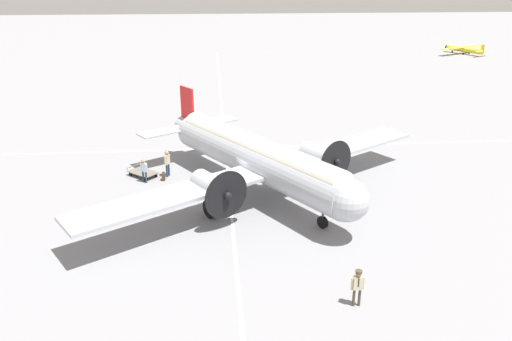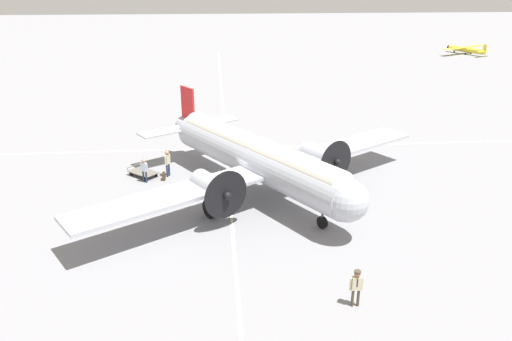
{
  "view_description": "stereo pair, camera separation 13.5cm",
  "coord_description": "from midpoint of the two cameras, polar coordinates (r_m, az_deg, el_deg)",
  "views": [
    {
      "loc": [
        -28.66,
        2.48,
        12.91
      ],
      "look_at": [
        0.0,
        0.0,
        1.51
      ],
      "focal_mm": 35.0,
      "sensor_mm": 36.0,
      "label": 1
    },
    {
      "loc": [
        -28.67,
        2.34,
        12.91
      ],
      "look_at": [
        0.0,
        0.0,
        1.51
      ],
      "focal_mm": 35.0,
      "sensor_mm": 36.0,
      "label": 2
    }
  ],
  "objects": [
    {
      "name": "ground_plane",
      "position": [
        31.53,
        -0.12,
        -2.56
      ],
      "size": [
        300.0,
        300.0,
        0.0
      ],
      "primitive_type": "plane",
      "color": "gray"
    },
    {
      "name": "light_aircraft_distant",
      "position": [
        94.73,
        22.59,
        12.69
      ],
      "size": [
        7.56,
        9.65,
        1.99
      ],
      "rotation": [
        0.0,
        0.0,
        0.47
      ],
      "color": "yellow",
      "rests_on": "ground_plane"
    },
    {
      "name": "passenger_boarding",
      "position": [
        33.51,
        -12.81,
        0.26
      ],
      "size": [
        0.35,
        0.5,
        1.65
      ],
      "rotation": [
        0.0,
        0.0,
        4.19
      ],
      "color": "navy",
      "rests_on": "ground_plane"
    },
    {
      "name": "ramp_agent",
      "position": [
        34.2,
        -10.23,
        1.11
      ],
      "size": [
        0.58,
        0.37,
        1.85
      ],
      "rotation": [
        0.0,
        0.0,
        2.69
      ],
      "color": "navy",
      "rests_on": "ground_plane"
    },
    {
      "name": "apron_line_eastwest",
      "position": [
        31.45,
        -3.15,
        -2.65
      ],
      "size": [
        120.0,
        0.16,
        0.01
      ],
      "color": "silver",
      "rests_on": "ground_plane"
    },
    {
      "name": "airliner_main",
      "position": [
        30.36,
        0.3,
        1.32
      ],
      "size": [
        17.94,
        21.78,
        5.35
      ],
      "rotation": [
        0.0,
        0.0,
        3.71
      ],
      "color": "#ADB2BC",
      "rests_on": "ground_plane"
    },
    {
      "name": "crew_foreground",
      "position": [
        21.34,
        11.37,
        -12.59
      ],
      "size": [
        0.29,
        0.58,
        1.7
      ],
      "rotation": [
        0.0,
        0.0,
        1.55
      ],
      "color": "#473D2D",
      "rests_on": "ground_plane"
    },
    {
      "name": "suitcase_near_door",
      "position": [
        33.93,
        -10.63,
        -0.67
      ],
      "size": [
        0.44,
        0.18,
        0.56
      ],
      "color": "#47331E",
      "rests_on": "ground_plane"
    },
    {
      "name": "apron_line_northsouth",
      "position": [
        39.65,
        -1.19,
        2.61
      ],
      "size": [
        0.16,
        120.0,
        0.01
      ],
      "color": "silver",
      "rests_on": "ground_plane"
    },
    {
      "name": "baggage_cart",
      "position": [
        34.85,
        -12.92,
        -0.22
      ],
      "size": [
        2.18,
        2.24,
        0.56
      ],
      "rotation": [
        0.0,
        0.0,
        3.98
      ],
      "color": "#6B665B",
      "rests_on": "ground_plane"
    }
  ]
}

